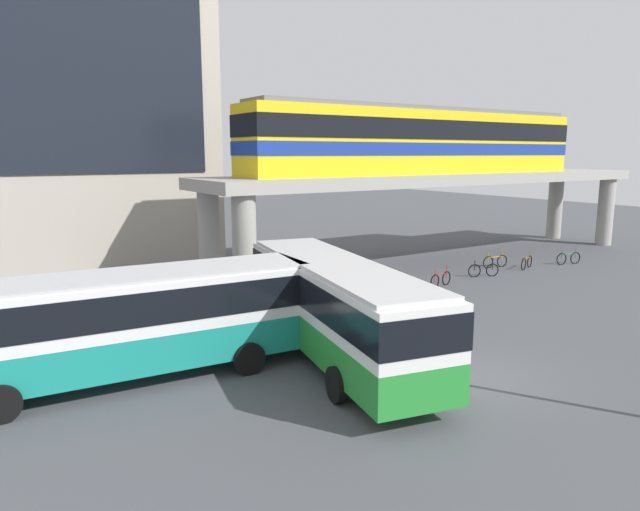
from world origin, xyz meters
name	(u,v)px	position (x,y,z in m)	size (l,w,h in m)	color
ground_plane	(302,304)	(0.00, 10.00, 0.00)	(120.00, 120.00, 0.00)	#47494F
elevated_platform	(443,186)	(12.74, 14.24, 4.64)	(31.34, 5.75, 5.42)	#9E9B93
train	(424,140)	(11.02, 14.24, 7.38)	(23.40, 2.96, 3.84)	yellow
bus_main	(335,300)	(-2.67, 3.57, 1.99)	(4.76, 11.33, 3.22)	#268C33
bus_secondary	(133,315)	(-8.61, 5.38, 1.99)	(11.20, 3.36, 3.22)	teal
bicycle_green	(568,258)	(18.34, 9.09, 0.36)	(1.75, 0.48, 1.04)	black
bicycle_brown	(527,263)	(15.07, 9.61, 0.36)	(1.71, 0.64, 1.04)	black
bicycle_black	(483,270)	(11.26, 9.50, 0.36)	(1.68, 0.73, 1.04)	black
bicycle_orange	(495,261)	(13.82, 10.85, 0.36)	(1.78, 0.34, 1.04)	black
bicycle_red	(441,280)	(7.60, 9.07, 0.36)	(1.76, 0.44, 1.04)	black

